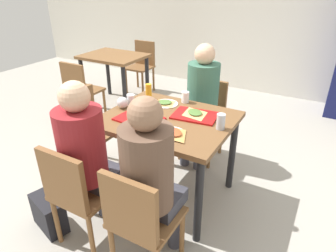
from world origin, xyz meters
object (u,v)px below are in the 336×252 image
object	(u,v)px
chair_far_side	(205,113)
background_chair_near	(80,88)
person_in_brown_jacket	(151,174)
foil_bundle	(123,103)
main_table	(168,129)
tray_red_far	(195,116)
pizza_slice_a	(140,118)
background_chair_far	(142,63)
chair_near_right	(139,218)
paper_plate_center	(166,104)
person_far_side	(201,96)
person_in_red	(87,151)
pizza_slice_d	(173,132)
chair_left_end	(89,124)
condiment_bottle	(149,92)
plastic_cup_c	(131,100)
pizza_slice_b	(195,113)
pizza_slice_c	(165,103)
plastic_cup_a	(185,97)
handbag	(49,213)
tray_red_near	(139,119)
background_table	(114,64)
paper_plate_near_edge	(171,134)
soda_can	(221,122)
chair_near_left	(77,191)
plastic_cup_b	(146,131)

from	to	relation	value
chair_far_side	background_chair_near	world-z (taller)	same
person_in_brown_jacket	foil_bundle	distance (m)	0.97
main_table	foil_bundle	size ratio (longest dim) A/B	10.46
tray_red_far	pizza_slice_a	distance (m)	0.45
background_chair_near	background_chair_far	bearing A→B (deg)	90.00
chair_near_right	paper_plate_center	xyz separation A→B (m)	(-0.42, 1.06, 0.29)
person_far_side	tray_red_far	distance (m)	0.58
chair_near_right	chair_far_side	size ratio (longest dim) A/B	1.00
person_in_red	background_chair_near	world-z (taller)	person_in_red
chair_far_side	pizza_slice_d	xyz separation A→B (m)	(0.17, -1.05, 0.30)
chair_left_end	condiment_bottle	size ratio (longest dim) A/B	5.27
paper_plate_center	plastic_cup_c	distance (m)	0.32
pizza_slice_b	pizza_slice_c	bearing A→B (deg)	165.52
pizza_slice_c	pizza_slice_d	bearing A→B (deg)	-54.04
condiment_bottle	person_far_side	bearing A→B (deg)	52.23
chair_near_right	person_in_brown_jacket	distance (m)	0.28
chair_near_right	plastic_cup_a	bearing A→B (deg)	103.65
chair_far_side	chair_left_end	size ratio (longest dim) A/B	1.00
pizza_slice_c	handbag	distance (m)	1.33
person_in_red	tray_red_near	bearing A→B (deg)	81.51
pizza_slice_b	background_table	size ratio (longest dim) A/B	0.29
chair_near_right	person_far_side	world-z (taller)	person_far_side
tray_red_near	background_table	distance (m)	2.29
chair_left_end	condiment_bottle	distance (m)	0.72
plastic_cup_c	background_chair_near	size ratio (longest dim) A/B	0.12
chair_far_side	background_chair_near	xyz separation A→B (m)	(-1.77, -0.06, 0.00)
chair_left_end	background_chair_far	distance (m)	2.38
person_far_side	pizza_slice_d	bearing A→B (deg)	-79.12
paper_plate_near_edge	plastic_cup_c	size ratio (longest dim) A/B	2.20
person_in_red	pizza_slice_c	size ratio (longest dim) A/B	5.38
foil_bundle	tray_red_far	bearing A→B (deg)	13.57
plastic_cup_a	foil_bundle	xyz separation A→B (m)	(-0.42, -0.39, 0.00)
paper_plate_center	paper_plate_near_edge	xyz separation A→B (m)	(0.31, -0.48, 0.00)
person_far_side	soda_can	world-z (taller)	person_far_side
plastic_cup_a	plastic_cup_c	world-z (taller)	same
person_in_brown_jacket	paper_plate_near_edge	xyz separation A→B (m)	(-0.10, 0.44, 0.04)
foil_bundle	background_chair_near	world-z (taller)	foil_bundle
chair_left_end	plastic_cup_a	bearing A→B (deg)	22.67
chair_near_right	background_chair_near	xyz separation A→B (m)	(-2.03, 1.57, 0.00)
person_in_red	pizza_slice_a	bearing A→B (deg)	79.54
chair_left_end	background_chair_far	world-z (taller)	same
person_far_side	tray_red_far	bearing A→B (deg)	-71.50
pizza_slice_c	soda_can	distance (m)	0.64
person_in_brown_jacket	background_chair_near	bearing A→B (deg)	144.83
pizza_slice_d	chair_near_left	bearing A→B (deg)	-126.79
main_table	handbag	xyz separation A→B (m)	(-0.61, -0.83, -0.53)
paper_plate_center	person_in_red	bearing A→B (deg)	-96.52
tray_red_near	pizza_slice_c	bearing A→B (deg)	86.79
chair_near_right	background_chair_near	distance (m)	2.57
plastic_cup_b	chair_near_right	bearing A→B (deg)	-62.34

